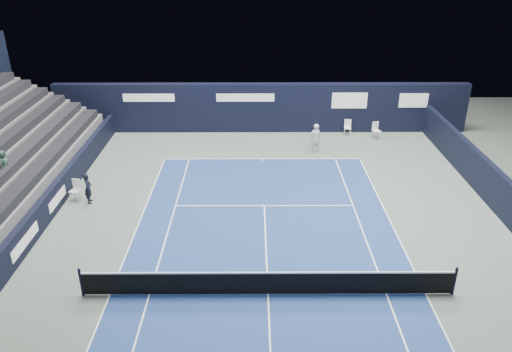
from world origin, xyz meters
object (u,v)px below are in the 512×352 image
(folding_chair_back_a, at_px, (348,124))
(tennis_player, at_px, (315,138))
(line_judge_chair, at_px, (76,188))
(folding_chair_back_b, at_px, (376,129))
(tennis_net, at_px, (268,282))

(folding_chair_back_a, distance_m, tennis_player, 3.82)
(folding_chair_back_a, bearing_deg, line_judge_chair, -142.41)
(line_judge_chair, height_order, tennis_player, tennis_player)
(folding_chair_back_a, height_order, tennis_player, tennis_player)
(folding_chair_back_a, relative_size, folding_chair_back_b, 0.93)
(tennis_net, bearing_deg, line_judge_chair, 141.22)
(folding_chair_back_a, distance_m, line_judge_chair, 16.79)
(folding_chair_back_b, distance_m, tennis_player, 4.65)
(tennis_net, distance_m, tennis_player, 13.27)
(line_judge_chair, xyz_separation_m, tennis_net, (8.87, -7.13, -0.06))
(folding_chair_back_b, bearing_deg, tennis_player, -171.49)
(folding_chair_back_a, distance_m, folding_chair_back_b, 1.78)
(folding_chair_back_a, relative_size, tennis_player, 0.56)
(folding_chair_back_a, relative_size, tennis_net, 0.07)
(folding_chair_back_a, bearing_deg, tennis_player, -122.72)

